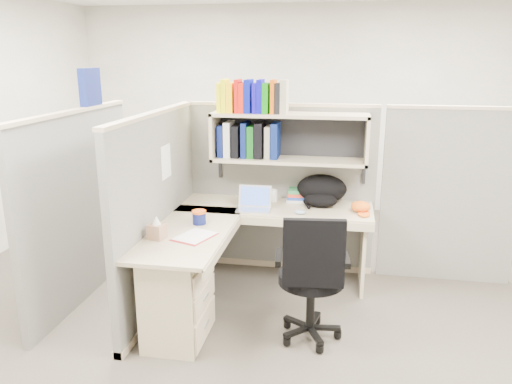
% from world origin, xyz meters
% --- Properties ---
extents(ground, '(6.00, 6.00, 0.00)m').
position_xyz_m(ground, '(0.00, 0.00, 0.00)').
color(ground, '#39342C').
rests_on(ground, ground).
extents(room_shell, '(6.00, 6.00, 6.00)m').
position_xyz_m(room_shell, '(0.00, 0.00, 1.62)').
color(room_shell, '#AAA599').
rests_on(room_shell, ground).
extents(cubicle, '(3.79, 1.84, 1.95)m').
position_xyz_m(cubicle, '(-0.37, 0.45, 0.91)').
color(cubicle, '#5C5C58').
rests_on(cubicle, ground).
extents(desk, '(1.74, 1.75, 0.73)m').
position_xyz_m(desk, '(-0.41, -0.29, 0.44)').
color(desk, tan).
rests_on(desk, ground).
extents(laptop, '(0.31, 0.31, 0.21)m').
position_xyz_m(laptop, '(-0.17, 0.41, 0.84)').
color(laptop, silver).
rests_on(laptop, desk).
extents(backpack, '(0.46, 0.36, 0.27)m').
position_xyz_m(backpack, '(0.40, 0.70, 0.86)').
color(backpack, black).
rests_on(backpack, desk).
extents(orange_cap, '(0.22, 0.24, 0.09)m').
position_xyz_m(orange_cap, '(0.76, 0.54, 0.78)').
color(orange_cap, '#E05D13').
rests_on(orange_cap, desk).
extents(snack_canister, '(0.11, 0.11, 0.11)m').
position_xyz_m(snack_canister, '(-0.54, -0.02, 0.79)').
color(snack_canister, '#0D1450').
rests_on(snack_canister, desk).
extents(tissue_box, '(0.13, 0.13, 0.18)m').
position_xyz_m(tissue_box, '(-0.76, -0.40, 0.82)').
color(tissue_box, '#A67A5E').
rests_on(tissue_box, desk).
extents(mouse, '(0.11, 0.09, 0.04)m').
position_xyz_m(mouse, '(0.24, 0.38, 0.75)').
color(mouse, '#849CBC').
rests_on(mouse, desk).
extents(paper_cup, '(0.09, 0.09, 0.11)m').
position_xyz_m(paper_cup, '(-0.05, 0.73, 0.78)').
color(paper_cup, silver).
rests_on(paper_cup, desk).
extents(book_stack, '(0.18, 0.24, 0.11)m').
position_xyz_m(book_stack, '(0.16, 0.81, 0.79)').
color(book_stack, gray).
rests_on(book_stack, desk).
extents(loose_paper, '(0.31, 0.35, 0.00)m').
position_xyz_m(loose_paper, '(-0.49, -0.30, 0.73)').
color(loose_paper, white).
rests_on(loose_paper, desk).
extents(task_chair, '(0.55, 0.51, 1.01)m').
position_xyz_m(task_chair, '(0.40, -0.42, 0.36)').
color(task_chair, black).
rests_on(task_chair, ground).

